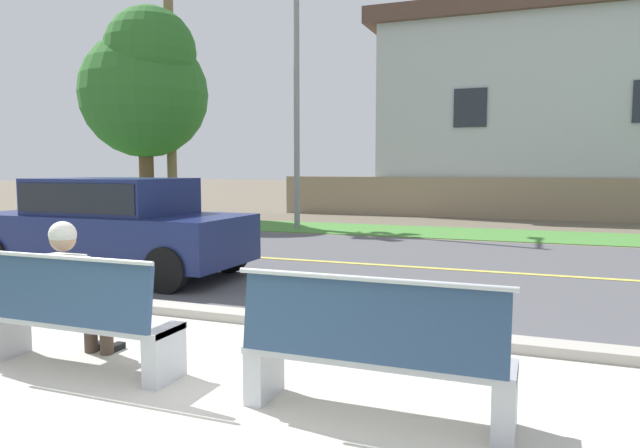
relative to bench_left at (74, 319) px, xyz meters
name	(u,v)px	position (x,y,z in m)	size (l,w,h in m)	color
ground_plane	(415,255)	(1.28, 7.57, -0.46)	(140.00, 140.00, 0.00)	#665B4C
sidewalk_pavement	(206,395)	(1.28, -0.03, -0.45)	(44.00, 3.60, 0.01)	beige
curb_edge	(306,323)	(1.28, 1.92, -0.40)	(44.00, 0.30, 0.11)	#ADA89E
street_asphalt	(397,266)	(1.28, 6.07, -0.45)	(52.00, 8.00, 0.01)	#515156
road_centre_line	(397,266)	(1.28, 6.07, -0.45)	(48.00, 0.14, 0.01)	#E0CC4C
far_verge_grass	(447,233)	(1.28, 11.69, -0.45)	(48.00, 2.80, 0.02)	#478438
bench_left	(74,319)	(0.00, 0.00, 0.00)	(1.82, 0.48, 1.01)	silver
bench_right	(373,355)	(2.56, 0.00, 0.00)	(1.82, 0.48, 1.01)	silver
seated_person_white	(73,287)	(-0.16, 0.17, 0.22)	(0.52, 0.68, 1.25)	#47382D
car_navy_near	(113,222)	(-2.74, 3.67, 0.40)	(4.30, 1.86, 1.54)	navy
streetlamp	(299,75)	(-2.87, 11.48, 3.85)	(0.24, 2.10, 7.59)	gray
shade_tree_far_left	(146,84)	(-8.53, 12.06, 3.96)	(4.11, 4.11, 6.79)	brown
garden_wall	(460,197)	(0.92, 16.73, 0.24)	(13.00, 0.36, 1.40)	gray
house_across_street	(555,113)	(3.93, 19.93, 3.30)	(13.04, 6.91, 7.42)	#B7BCC1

